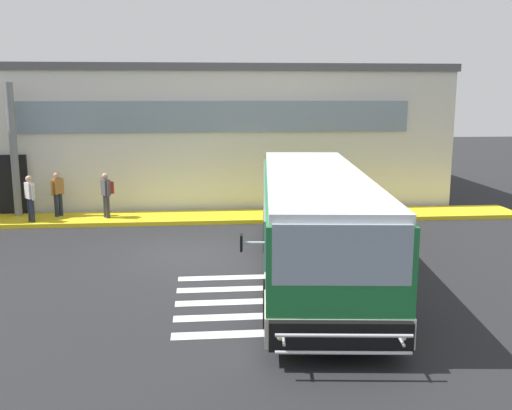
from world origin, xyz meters
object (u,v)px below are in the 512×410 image
Objects in this scene: entry_support_column at (14,150)px; bus_main_foreground at (314,225)px; passenger_by_doorway at (58,192)px; safety_bollard_yellow at (268,213)px; passenger_near_column at (30,196)px; passenger_at_curb_edge at (107,192)px.

bus_main_foreground is (9.82, -7.73, -1.29)m from entry_support_column.
passenger_by_doorway is 7.93m from safety_bollard_yellow.
passenger_near_column is 2.65m from passenger_at_curb_edge.
entry_support_column reaches higher than passenger_by_doorway.
passenger_at_curb_edge is (3.41, -0.67, -1.51)m from entry_support_column.
entry_support_column is 2.08m from passenger_near_column.
entry_support_column reaches higher than safety_bollard_yellow.
passenger_by_doorway is at bearing 137.79° from bus_main_foreground.
passenger_by_doorway is (0.74, 0.92, 0.00)m from passenger_near_column.
passenger_by_doorway and passenger_at_curb_edge have the same top height.
bus_main_foreground is 6.78× the size of passenger_near_column.
bus_main_foreground is at bearing -42.21° from passenger_by_doorway.
safety_bollard_yellow is at bearing -10.97° from entry_support_column.
passenger_at_curb_edge is at bearing -13.33° from passenger_by_doorway.
bus_main_foreground is at bearing -38.22° from entry_support_column.
passenger_by_doorway is (-8.28, 7.51, -0.25)m from bus_main_foreground.
bus_main_foreground is 6.02m from safety_bollard_yellow.
safety_bollard_yellow is at bearing 95.10° from bus_main_foreground.
passenger_near_column is at bearing 143.87° from bus_main_foreground.
entry_support_column reaches higher than passenger_near_column.
passenger_near_column is at bearing -55.18° from entry_support_column.
entry_support_column is at bearing 171.66° from passenger_by_doorway.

